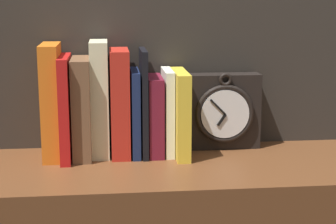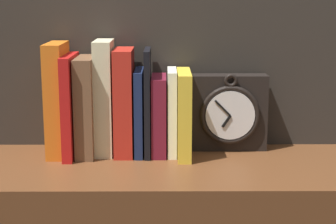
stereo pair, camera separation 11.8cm
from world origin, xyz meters
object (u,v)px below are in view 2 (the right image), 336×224
object	(u,v)px
clock	(229,112)
book_slot6_black	(148,102)
book_slot7_maroon	(159,115)
book_slot4_red	(124,102)
book_slot8_white	(172,112)
book_slot5_navy	(139,112)
book_slot9_yellow	(184,114)
book_slot3_cream	(105,97)
book_slot2_brown	(87,106)
book_slot1_red	(71,106)
book_slot0_orange	(58,99)

from	to	relation	value
clock	book_slot6_black	distance (m)	0.19
clock	book_slot7_maroon	world-z (taller)	clock
book_slot6_black	book_slot7_maroon	xyz separation A→B (m)	(0.03, 0.00, -0.03)
book_slot4_red	book_slot8_white	distance (m)	0.11
clock	book_slot5_navy	xyz separation A→B (m)	(-0.21, -0.03, 0.01)
book_slot9_yellow	book_slot3_cream	bearing A→B (deg)	173.45
clock	book_slot4_red	distance (m)	0.25
clock	book_slot9_yellow	distance (m)	0.12
book_slot2_brown	book_slot8_white	size ratio (longest dim) A/B	1.15
book_slot4_red	book_slot1_red	bearing A→B (deg)	-173.47
book_slot3_cream	book_slot1_red	bearing A→B (deg)	-165.65
book_slot2_brown	book_slot5_navy	distance (m)	0.12
clock	book_slot0_orange	size ratio (longest dim) A/B	0.72
book_slot3_cream	book_slot2_brown	bearing A→B (deg)	-164.39
book_slot5_navy	book_slot6_black	size ratio (longest dim) A/B	0.81
book_slot1_red	book_slot9_yellow	size ratio (longest dim) A/B	1.19
book_slot0_orange	book_slot1_red	world-z (taller)	book_slot0_orange
clock	book_slot3_cream	bearing A→B (deg)	-175.10
book_slot4_red	book_slot8_white	world-z (taller)	book_slot4_red
book_slot3_cream	book_slot6_black	bearing A→B (deg)	-4.14
book_slot6_black	book_slot0_orange	bearing A→B (deg)	-179.36
book_slot8_white	book_slot9_yellow	world-z (taller)	book_slot8_white
book_slot1_red	book_slot4_red	size ratio (longest dim) A/B	0.95
book_slot1_red	book_slot3_cream	world-z (taller)	book_slot3_cream
book_slot6_black	book_slot8_white	world-z (taller)	book_slot6_black
clock	book_slot6_black	bearing A→B (deg)	-170.44
book_slot0_orange	book_slot4_red	bearing A→B (deg)	1.54
book_slot0_orange	clock	bearing A→B (deg)	4.96
book_slot1_red	book_slot9_yellow	world-z (taller)	book_slot1_red
book_slot5_navy	book_slot2_brown	bearing A→B (deg)	-177.37
clock	book_slot3_cream	size ratio (longest dim) A/B	0.71
book_slot0_orange	book_slot8_white	distance (m)	0.26
book_slot0_orange	book_slot7_maroon	world-z (taller)	book_slot0_orange
book_slot0_orange	book_slot3_cream	xyz separation A→B (m)	(0.10, 0.01, 0.00)
book_slot3_cream	clock	bearing A→B (deg)	4.90
book_slot2_brown	book_slot1_red	bearing A→B (deg)	-167.12
book_slot2_brown	book_slot3_cream	world-z (taller)	book_slot3_cream
book_slot2_brown	book_slot5_navy	world-z (taller)	book_slot2_brown
book_slot7_maroon	book_slot9_yellow	xyz separation A→B (m)	(0.06, -0.02, 0.01)
book_slot7_maroon	book_slot8_white	world-z (taller)	book_slot8_white
book_slot1_red	book_slot9_yellow	xyz separation A→B (m)	(0.25, -0.00, -0.02)
book_slot1_red	book_slot4_red	bearing A→B (deg)	6.53
book_slot3_cream	book_slot7_maroon	size ratio (longest dim) A/B	1.45
book_slot9_yellow	book_slot6_black	bearing A→B (deg)	170.58
book_slot5_navy	book_slot1_red	bearing A→B (deg)	-175.02
book_slot4_red	book_slot9_yellow	size ratio (longest dim) A/B	1.25
book_slot2_brown	book_slot7_maroon	world-z (taller)	book_slot2_brown
book_slot0_orange	book_slot4_red	world-z (taller)	book_slot0_orange
book_slot5_navy	book_slot7_maroon	bearing A→B (deg)	0.91
book_slot9_yellow	book_slot0_orange	bearing A→B (deg)	177.74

